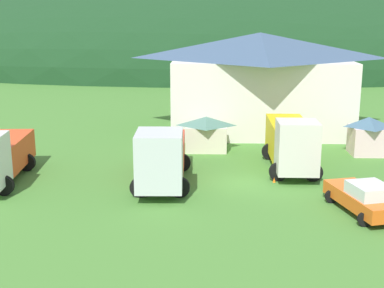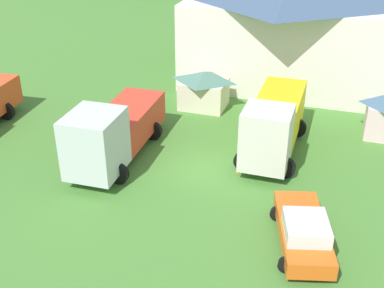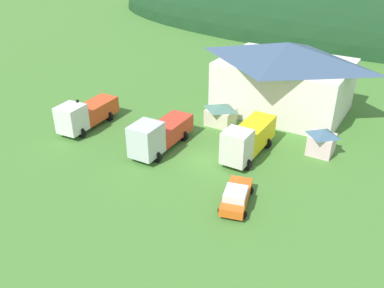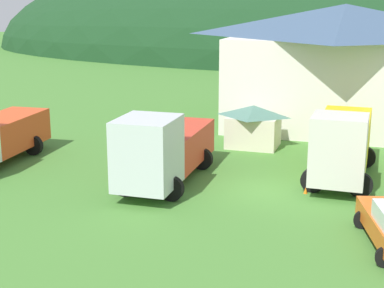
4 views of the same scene
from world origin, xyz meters
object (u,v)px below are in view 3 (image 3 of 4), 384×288
object	(u,v)px
play_shed_cream	(221,114)
service_pickup_orange	(236,196)
heavy_rig_white	(85,114)
play_shed_pink	(322,141)
flatbed_truck_yellow	(248,139)
traffic_light_west	(79,112)
tow_truck_silver	(158,134)
traffic_cone_near_pickup	(222,164)
depot_building	(285,76)

from	to	relation	value
play_shed_cream	service_pickup_orange	bearing A→B (deg)	-57.58
service_pickup_orange	heavy_rig_white	bearing A→B (deg)	-116.49
play_shed_pink	heavy_rig_white	distance (m)	24.58
service_pickup_orange	flatbed_truck_yellow	bearing A→B (deg)	-176.65
play_shed_pink	service_pickup_orange	world-z (taller)	play_shed_pink
service_pickup_orange	traffic_light_west	distance (m)	20.20
play_shed_cream	tow_truck_silver	distance (m)	8.68
heavy_rig_white	play_shed_cream	bearing A→B (deg)	120.42
heavy_rig_white	traffic_light_west	size ratio (longest dim) A/B	2.19
play_shed_pink	flatbed_truck_yellow	bearing A→B (deg)	-145.77
heavy_rig_white	traffic_cone_near_pickup	bearing A→B (deg)	88.85
heavy_rig_white	service_pickup_orange	bearing A→B (deg)	74.41
depot_building	service_pickup_orange	distance (m)	20.36
play_shed_pink	traffic_light_west	distance (m)	24.81
tow_truck_silver	traffic_cone_near_pickup	size ratio (longest dim) A/B	14.13
tow_truck_silver	service_pickup_orange	bearing A→B (deg)	66.91
traffic_cone_near_pickup	flatbed_truck_yellow	bearing A→B (deg)	64.15
depot_building	heavy_rig_white	world-z (taller)	depot_building
service_pickup_orange	traffic_light_west	xyz separation A→B (m)	(-19.89, 3.22, 1.42)
flatbed_truck_yellow	traffic_light_west	size ratio (longest dim) A/B	2.18
tow_truck_silver	traffic_light_west	size ratio (longest dim) A/B	2.29
heavy_rig_white	service_pickup_orange	xyz separation A→B (m)	(19.95, -4.08, -0.85)
heavy_rig_white	play_shed_pink	bearing A→B (deg)	103.83
flatbed_truck_yellow	traffic_light_west	world-z (taller)	traffic_light_west
play_shed_cream	heavy_rig_white	bearing A→B (deg)	-145.54
tow_truck_silver	flatbed_truck_yellow	bearing A→B (deg)	112.57
flatbed_truck_yellow	traffic_cone_near_pickup	xyz separation A→B (m)	(-1.30, -2.68, -1.83)
tow_truck_silver	service_pickup_orange	world-z (taller)	tow_truck_silver
depot_building	service_pickup_orange	xyz separation A→B (m)	(3.50, -19.77, -3.36)
tow_truck_silver	flatbed_truck_yellow	size ratio (longest dim) A/B	1.05
traffic_cone_near_pickup	traffic_light_west	bearing A→B (deg)	-174.07
flatbed_truck_yellow	heavy_rig_white	bearing A→B (deg)	-78.40
tow_truck_silver	flatbed_truck_yellow	distance (m)	8.57
heavy_rig_white	flatbed_truck_yellow	world-z (taller)	flatbed_truck_yellow
service_pickup_orange	traffic_cone_near_pickup	size ratio (longest dim) A/B	8.77
play_shed_pink	traffic_cone_near_pickup	world-z (taller)	play_shed_pink
traffic_light_west	traffic_cone_near_pickup	size ratio (longest dim) A/B	6.17
traffic_light_west	tow_truck_silver	bearing A→B (deg)	5.08
play_shed_cream	play_shed_pink	xyz separation A→B (m)	(11.30, -0.76, 0.10)
traffic_light_west	heavy_rig_white	bearing A→B (deg)	94.02
depot_building	flatbed_truck_yellow	distance (m)	12.46
play_shed_cream	traffic_light_west	world-z (taller)	traffic_light_west
play_shed_pink	tow_truck_silver	xyz separation A→B (m)	(-13.76, -7.55, 0.39)
play_shed_cream	flatbed_truck_yellow	distance (m)	7.21
depot_building	traffic_cone_near_pickup	distance (m)	15.46
play_shed_cream	traffic_light_west	bearing A→B (deg)	-142.73
play_shed_pink	traffic_cone_near_pickup	distance (m)	9.98
depot_building	tow_truck_silver	size ratio (longest dim) A/B	1.85
play_shed_cream	tow_truck_silver	xyz separation A→B (m)	(-2.46, -8.31, 0.49)
service_pickup_orange	play_shed_pink	bearing A→B (deg)	148.56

